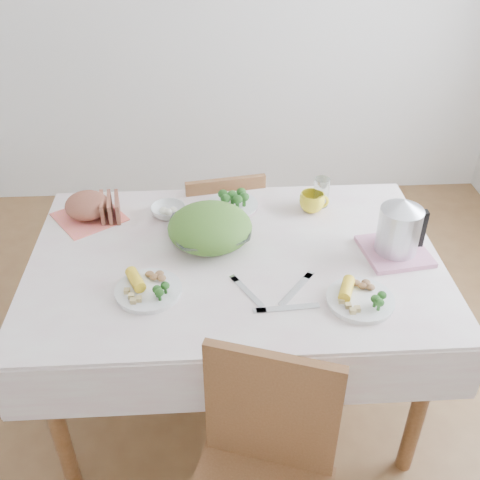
{
  "coord_description": "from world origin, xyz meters",
  "views": [
    {
      "loc": [
        -0.08,
        -1.65,
        1.99
      ],
      "look_at": [
        0.02,
        0.02,
        0.82
      ],
      "focal_mm": 42.0,
      "sensor_mm": 36.0,
      "label": 1
    }
  ],
  "objects": [
    {
      "name": "fork_right",
      "position": [
        0.2,
        -0.2,
        0.76
      ],
      "size": [
        0.14,
        0.18,
        0.0
      ],
      "primitive_type": "cube",
      "rotation": [
        0.0,
        0.0,
        -0.66
      ],
      "color": "silver",
      "rests_on": "tablecloth"
    },
    {
      "name": "napkin",
      "position": [
        -0.58,
        0.3,
        0.76
      ],
      "size": [
        0.33,
        0.33,
        0.0
      ],
      "primitive_type": "cube",
      "rotation": [
        0.0,
        0.0,
        0.61
      ],
      "color": "#FD7363",
      "rests_on": "tablecloth"
    },
    {
      "name": "dinner_plate_left",
      "position": [
        -0.3,
        -0.19,
        0.77
      ],
      "size": [
        0.24,
        0.24,
        0.02
      ],
      "primitive_type": "cylinder",
      "rotation": [
        0.0,
        0.0,
        0.07
      ],
      "color": "white",
      "rests_on": "tablecloth"
    },
    {
      "name": "pink_tray",
      "position": [
        0.59,
        -0.02,
        0.77
      ],
      "size": [
        0.26,
        0.26,
        0.02
      ],
      "primitive_type": "cube",
      "rotation": [
        0.0,
        0.0,
        0.14
      ],
      "color": "pink",
      "rests_on": "tablecloth"
    },
    {
      "name": "knife",
      "position": [
        0.16,
        -0.29,
        0.76
      ],
      "size": [
        0.21,
        0.04,
        0.0
      ],
      "primitive_type": "cube",
      "rotation": [
        0.0,
        0.0,
        1.64
      ],
      "color": "silver",
      "rests_on": "tablecloth"
    },
    {
      "name": "glass_tumbler",
      "position": [
        0.38,
        0.34,
        0.83
      ],
      "size": [
        0.08,
        0.08,
        0.12
      ],
      "primitive_type": "cylinder",
      "rotation": [
        0.0,
        0.0,
        -0.32
      ],
      "color": "white",
      "rests_on": "tablecloth"
    },
    {
      "name": "dinner_plate_right",
      "position": [
        0.4,
        -0.28,
        0.77
      ],
      "size": [
        0.32,
        0.32,
        0.02
      ],
      "primitive_type": "cylinder",
      "rotation": [
        0.0,
        0.0,
        -0.72
      ],
      "color": "white",
      "rests_on": "tablecloth"
    },
    {
      "name": "tablecloth",
      "position": [
        0.0,
        0.0,
        0.76
      ],
      "size": [
        1.5,
        1.0,
        0.01
      ],
      "primitive_type": "cube",
      "color": "silver",
      "rests_on": "dining_table"
    },
    {
      "name": "broccoli_plate",
      "position": [
        0.01,
        0.34,
        0.77
      ],
      "size": [
        0.26,
        0.26,
        0.02
      ],
      "primitive_type": "cylinder",
      "rotation": [
        0.0,
        0.0,
        -0.28
      ],
      "color": "beige",
      "rests_on": "tablecloth"
    },
    {
      "name": "dining_table",
      "position": [
        0.0,
        0.0,
        0.38
      ],
      "size": [
        1.4,
        0.9,
        0.75
      ],
      "primitive_type": "cube",
      "color": "brown",
      "rests_on": "floor"
    },
    {
      "name": "bread_loaf",
      "position": [
        -0.58,
        0.3,
        0.82
      ],
      "size": [
        0.22,
        0.22,
        0.11
      ],
      "primitive_type": "ellipsoid",
      "rotation": [
        0.0,
        0.0,
        -0.36
      ],
      "color": "brown",
      "rests_on": "napkin"
    },
    {
      "name": "yellow_mug",
      "position": [
        0.33,
        0.3,
        0.8
      ],
      "size": [
        0.12,
        0.12,
        0.08
      ],
      "primitive_type": "imported",
      "rotation": [
        0.0,
        0.0,
        0.12
      ],
      "color": "yellow",
      "rests_on": "tablecloth"
    },
    {
      "name": "electric_kettle",
      "position": [
        0.59,
        -0.02,
        0.88
      ],
      "size": [
        0.16,
        0.16,
        0.22
      ],
      "primitive_type": "cylinder",
      "rotation": [
        0.0,
        0.0,
        0.01
      ],
      "color": "#B2B5BA",
      "rests_on": "pink_tray"
    },
    {
      "name": "floor",
      "position": [
        0.0,
        0.0,
        0.0
      ],
      "size": [
        3.6,
        3.6,
        0.0
      ],
      "primitive_type": "plane",
      "color": "brown",
      "rests_on": "ground"
    },
    {
      "name": "fork_left",
      "position": [
        0.03,
        -0.2,
        0.76
      ],
      "size": [
        0.11,
        0.17,
        0.0
      ],
      "primitive_type": "cube",
      "rotation": [
        0.0,
        0.0,
        0.51
      ],
      "color": "silver",
      "rests_on": "tablecloth"
    },
    {
      "name": "chair_far",
      "position": [
        -0.04,
        0.64,
        0.46
      ],
      "size": [
        0.43,
        0.43,
        0.82
      ],
      "primitive_type": "cube",
      "rotation": [
        0.0,
        0.0,
        3.31
      ],
      "color": "brown",
      "rests_on": "floor"
    },
    {
      "name": "salad_bowl",
      "position": [
        -0.09,
        0.1,
        0.8
      ],
      "size": [
        0.35,
        0.35,
        0.07
      ],
      "primitive_type": "imported",
      "rotation": [
        0.0,
        0.0,
        0.18
      ],
      "color": "white",
      "rests_on": "tablecloth"
    },
    {
      "name": "fruit_bowl",
      "position": [
        -0.26,
        0.29,
        0.78
      ],
      "size": [
        0.14,
        0.14,
        0.04
      ],
      "primitive_type": "imported",
      "rotation": [
        0.0,
        0.0,
        0.02
      ],
      "color": "white",
      "rests_on": "tablecloth"
    }
  ]
}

